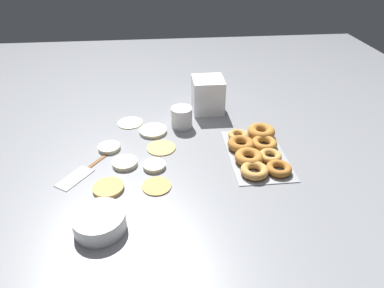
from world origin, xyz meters
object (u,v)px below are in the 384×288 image
Objects in this scene: pancake_5 at (124,163)px; pancake_4 at (160,147)px; pancake_1 at (108,147)px; pancake_2 at (107,188)px; donut_tray at (255,149)px; batter_bowl at (98,222)px; spatula at (81,173)px; pancake_7 at (153,166)px; pancake_0 at (152,131)px; pancake_6 at (155,186)px; container_stack at (207,95)px; pancake_3 at (129,122)px; paper_cup at (181,117)px.

pancake_4 is at bearing -54.39° from pancake_5.
pancake_2 is (-0.24, -0.02, -0.00)m from pancake_1.
pancake_1 is at bearing 81.29° from donut_tray.
spatula is at bearing 20.01° from batter_bowl.
pancake_1 is 0.22m from pancake_7.
pancake_0 is 0.36m from spatula.
pancake_5 is 0.92× the size of pancake_6.
container_stack is 0.67m from spatula.
pancake_6 is (-0.24, -0.18, -0.00)m from pancake_1.
pancake_3 is 0.70× the size of container_stack.
pancake_2 is 0.68× the size of batter_bowl.
donut_tray reaches higher than pancake_1.
pancake_0 reaches higher than pancake_3.
paper_cup reaches higher than donut_tray.
pancake_2 is 0.39× the size of spatula.
pancake_1 reaches higher than spatula.
paper_cup is (0.26, -0.23, 0.04)m from pancake_5.
donut_tray reaches higher than pancake_6.
pancake_3 is 0.31m from pancake_5.
pancake_0 is 1.29× the size of paper_cup.
batter_bowl is 1.65× the size of paper_cup.
pancake_3 is (0.09, 0.10, -0.00)m from pancake_0.
batter_bowl is 0.29m from spatula.
paper_cup is (0.28, -0.12, 0.04)m from pancake_7.
pancake_6 is 0.27× the size of donut_tray.
pancake_1 is at bearing 5.06° from pancake_2.
pancake_3 is at bearing -4.95° from batter_bowl.
pancake_3 is 0.61m from batter_bowl.
pancake_0 is 0.24m from pancake_5.
pancake_4 is at bearing -165.99° from pancake_0.
pancake_7 is 0.32m from batter_bowl.
pancake_1 is 1.05× the size of pancake_7.
pancake_7 is at bearing -128.28° from pancake_1.
pancake_5 is at bearing 75.95° from pancake_7.
pancake_3 reaches higher than spatula.
pancake_5 is 0.15m from spatula.
paper_cup is at bearing 136.96° from container_stack.
pancake_6 is at bearing 155.30° from container_stack.
pancake_1 reaches higher than pancake_4.
pancake_1 reaches higher than pancake_0.
pancake_4 is 1.24× the size of pancake_5.
container_stack is at bearing 165.70° from spatula.
pancake_6 is 1.09× the size of paper_cup.
paper_cup is (0.15, -0.29, 0.04)m from pancake_1.
pancake_0 is 0.38m from pancake_2.
pancake_3 is at bearing 77.29° from paper_cup.
batter_bowl is (-0.40, 0.18, 0.02)m from pancake_4.
pancake_3 is at bearing -6.30° from pancake_2.
pancake_5 is 0.34× the size of spatula.
pancake_0 is 0.13m from pancake_3.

